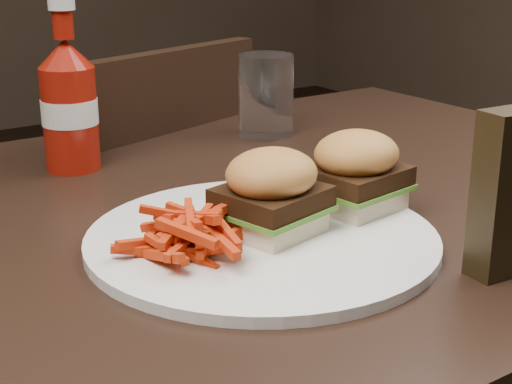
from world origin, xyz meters
TOP-DOWN VIEW (x-y plane):
  - dining_table at (0.00, 0.00)m, footprint 1.20×0.80m
  - chair_far at (0.05, 0.50)m, footprint 0.51×0.51m
  - plate at (-0.02, -0.12)m, footprint 0.34×0.34m
  - sandwich_half_a at (-0.01, -0.12)m, footprint 0.10×0.09m
  - sandwich_half_b at (0.10, -0.11)m, footprint 0.09×0.09m
  - fries_pile at (-0.10, -0.11)m, footprint 0.12×0.12m
  - ketchup_bottle at (-0.07, 0.22)m, footprint 0.07×0.07m
  - tumbler at (0.22, 0.22)m, footprint 0.09×0.09m

SIDE VIEW (x-z plane):
  - chair_far at x=0.05m, z-range 0.41..0.45m
  - dining_table at x=0.00m, z-range 0.71..0.75m
  - plate at x=-0.02m, z-range 0.75..0.76m
  - sandwich_half_a at x=-0.01m, z-range 0.76..0.78m
  - sandwich_half_b at x=0.10m, z-range 0.76..0.78m
  - fries_pile at x=-0.10m, z-range 0.76..0.80m
  - tumbler at x=0.22m, z-range 0.74..0.87m
  - ketchup_bottle at x=-0.07m, z-range 0.74..0.88m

